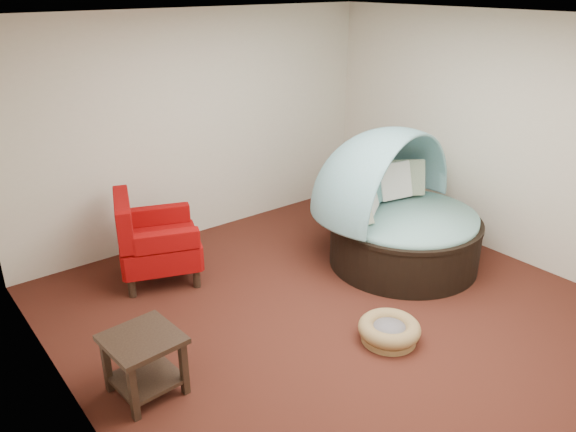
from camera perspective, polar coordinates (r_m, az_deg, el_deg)
floor at (r=5.81m, az=4.36°, el=-9.42°), size 5.00×5.00×0.00m
wall_back at (r=7.15m, az=-9.00°, el=8.94°), size 5.00×0.00×5.00m
wall_left at (r=4.06m, az=-22.27°, el=-3.78°), size 0.00×5.00×5.00m
wall_right at (r=7.07m, az=20.08°, el=7.66°), size 0.00×5.00×5.00m
ceiling at (r=4.91m, az=5.39°, el=19.33°), size 5.00×5.00×0.00m
canopy_daybed at (r=6.55m, az=11.20°, el=1.33°), size 2.09×2.05×1.59m
pet_basket at (r=5.38m, az=10.24°, el=-11.37°), size 0.72×0.72×0.20m
red_armchair at (r=6.32m, az=-13.58°, el=-2.44°), size 1.10×1.10×1.00m
side_table at (r=4.73m, az=-14.42°, el=-13.67°), size 0.59×0.59×0.53m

